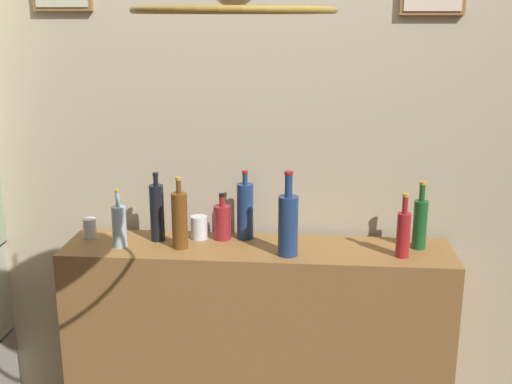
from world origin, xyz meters
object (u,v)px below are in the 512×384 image
object	(u,v)px
liquor_bottle_bourbon	(288,224)
liquor_bottle_mezcal	(245,211)
liquor_bottle_rum	(119,225)
liquor_bottle_vodka	(420,223)
liquor_bottle_whiskey	(222,222)
glass_tumbler_highball	(90,228)
liquor_bottle_scotch	(403,233)
liquor_bottle_port	(180,220)
liquor_bottle_rye	(157,212)
glass_tumbler_rocks	(199,227)

from	to	relation	value
liquor_bottle_bourbon	liquor_bottle_mezcal	bearing A→B (deg)	135.90
liquor_bottle_rum	liquor_bottle_vodka	size ratio (longest dim) A/B	0.86
liquor_bottle_whiskey	glass_tumbler_highball	bearing A→B (deg)	-176.18
liquor_bottle_scotch	liquor_bottle_port	distance (m)	0.90
liquor_bottle_bourbon	glass_tumbler_highball	xyz separation A→B (m)	(-0.86, 0.13, -0.09)
liquor_bottle_rye	glass_tumbler_rocks	world-z (taller)	liquor_bottle_rye
liquor_bottle_scotch	liquor_bottle_mezcal	xyz separation A→B (m)	(-0.64, 0.16, 0.02)
liquor_bottle_bourbon	liquor_bottle_rye	distance (m)	0.57
liquor_bottle_scotch	liquor_bottle_mezcal	distance (m)	0.66
liquor_bottle_rum	liquor_bottle_vodka	world-z (taller)	liquor_bottle_vodka
liquor_bottle_whiskey	liquor_bottle_mezcal	bearing A→B (deg)	10.26
glass_tumbler_highball	liquor_bottle_vodka	bearing A→B (deg)	-0.17
liquor_bottle_vodka	glass_tumbler_highball	distance (m)	1.39
liquor_bottle_rum	glass_tumbler_highball	xyz separation A→B (m)	(-0.16, 0.09, -0.05)
liquor_bottle_rye	glass_tumbler_rocks	size ratio (longest dim) A/B	2.98
liquor_bottle_bourbon	liquor_bottle_port	xyz separation A→B (m)	(-0.44, 0.04, -0.01)
liquor_bottle_whiskey	liquor_bottle_bourbon	bearing A→B (deg)	-30.20
liquor_bottle_scotch	glass_tumbler_rocks	xyz separation A→B (m)	(-0.84, 0.14, -0.05)
liquor_bottle_scotch	liquor_bottle_rum	xyz separation A→B (m)	(-1.15, 0.02, -0.01)
liquor_bottle_rum	liquor_bottle_port	xyz separation A→B (m)	(0.25, 0.01, 0.03)
liquor_bottle_rum	glass_tumbler_highball	distance (m)	0.19
liquor_bottle_rum	liquor_bottle_scotch	bearing A→B (deg)	-0.78
liquor_bottle_rye	liquor_bottle_vodka	bearing A→B (deg)	-0.05
liquor_bottle_rum	glass_tumbler_highball	world-z (taller)	liquor_bottle_rum
liquor_bottle_port	glass_tumbler_highball	xyz separation A→B (m)	(-0.41, 0.08, -0.08)
liquor_bottle_scotch	liquor_bottle_vodka	size ratio (longest dim) A/B	0.92
liquor_bottle_scotch	liquor_bottle_whiskey	world-z (taller)	liquor_bottle_scotch
liquor_bottle_rum	liquor_bottle_whiskey	size ratio (longest dim) A/B	1.21
liquor_bottle_port	glass_tumbler_rocks	size ratio (longest dim) A/B	3.02
liquor_bottle_bourbon	liquor_bottle_mezcal	xyz separation A→B (m)	(-0.19, 0.18, -0.01)
liquor_bottle_port	liquor_bottle_rye	distance (m)	0.14
liquor_bottle_mezcal	liquor_bottle_rye	xyz separation A→B (m)	(-0.37, -0.06, 0.00)
liquor_bottle_scotch	liquor_bottle_mezcal	world-z (taller)	liquor_bottle_mezcal
liquor_bottle_port	liquor_bottle_rye	bearing A→B (deg)	144.31
liquor_bottle_rye	glass_tumbler_highball	size ratio (longest dim) A/B	3.41
liquor_bottle_bourbon	liquor_bottle_rye	xyz separation A→B (m)	(-0.56, 0.13, -0.01)
liquor_bottle_whiskey	liquor_bottle_vodka	distance (m)	0.82
liquor_bottle_scotch	liquor_bottle_whiskey	xyz separation A→B (m)	(-0.74, 0.15, -0.02)
liquor_bottle_bourbon	glass_tumbler_highball	size ratio (longest dim) A/B	3.97
liquor_bottle_scotch	liquor_bottle_mezcal	size ratio (longest dim) A/B	0.87
liquor_bottle_bourbon	liquor_bottle_whiskey	xyz separation A→B (m)	(-0.29, 0.17, -0.05)
liquor_bottle_rye	liquor_bottle_vodka	distance (m)	1.09
liquor_bottle_whiskey	liquor_bottle_vodka	size ratio (longest dim) A/B	0.71
liquor_bottle_rum	liquor_bottle_whiskey	xyz separation A→B (m)	(0.41, 0.13, -0.01)
glass_tumbler_highball	liquor_bottle_mezcal	bearing A→B (deg)	4.76
liquor_bottle_scotch	liquor_bottle_whiskey	distance (m)	0.75
liquor_bottle_rum	glass_tumbler_highball	bearing A→B (deg)	150.27
liquor_bottle_vodka	liquor_bottle_bourbon	bearing A→B (deg)	-166.84
liquor_bottle_rye	glass_tumbler_rocks	xyz separation A→B (m)	(0.17, 0.04, -0.08)
liquor_bottle_scotch	glass_tumbler_rocks	size ratio (longest dim) A/B	2.62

